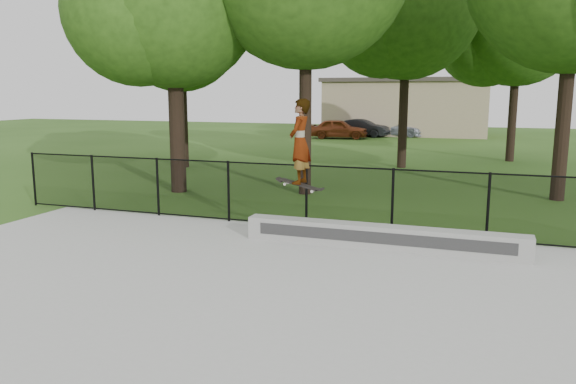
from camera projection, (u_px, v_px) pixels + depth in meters
name	position (u px, v px, depth m)	size (l,w,h in m)	color
ground	(177.00, 327.00, 7.73)	(100.00, 100.00, 0.00)	#284914
concrete_slab	(177.00, 325.00, 7.73)	(14.00, 12.00, 0.06)	#ABABA5
grind_ledge	(382.00, 237.00, 11.40)	(5.72, 0.40, 0.47)	#999894
car_a	(339.00, 129.00, 39.49)	(1.63, 4.02, 1.38)	maroon
car_b	(362.00, 128.00, 41.19)	(1.36, 3.54, 1.29)	black
car_c	(396.00, 128.00, 41.65)	(1.74, 3.94, 1.24)	#9FA4B4
skater_airborne	(300.00, 143.00, 11.62)	(0.83, 0.64, 1.94)	black
chainlink_fence	(306.00, 196.00, 13.07)	(16.06, 0.06, 1.50)	black
distant_building	(407.00, 106.00, 43.31)	(12.40, 6.40, 4.30)	tan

